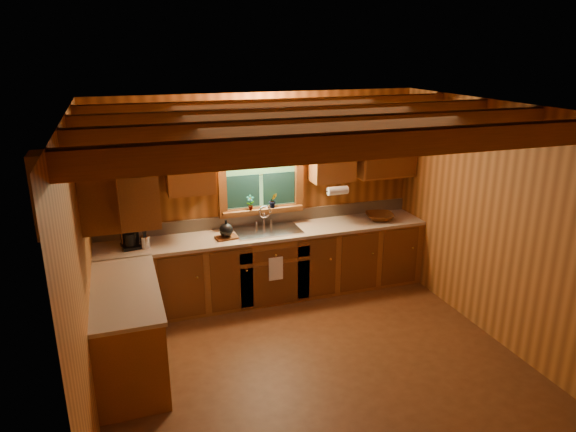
% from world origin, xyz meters
% --- Properties ---
extents(room, '(4.20, 4.20, 4.20)m').
position_xyz_m(room, '(0.00, 0.00, 1.30)').
color(room, '#562E14').
rests_on(room, ground).
extents(ceiling_beams, '(4.20, 2.54, 0.18)m').
position_xyz_m(ceiling_beams, '(0.00, 0.00, 2.49)').
color(ceiling_beams, brown).
rests_on(ceiling_beams, room).
extents(base_cabinets, '(4.20, 2.22, 0.86)m').
position_xyz_m(base_cabinets, '(-0.49, 1.28, 0.43)').
color(base_cabinets, brown).
rests_on(base_cabinets, ground).
extents(countertop, '(4.20, 2.24, 0.04)m').
position_xyz_m(countertop, '(-0.48, 1.29, 0.88)').
color(countertop, tan).
rests_on(countertop, base_cabinets).
extents(backsplash, '(4.20, 0.02, 0.16)m').
position_xyz_m(backsplash, '(0.00, 1.89, 0.98)').
color(backsplash, tan).
rests_on(backsplash, room).
extents(dishwasher_panel, '(0.02, 0.60, 0.80)m').
position_xyz_m(dishwasher_panel, '(-1.47, 0.68, 0.43)').
color(dishwasher_panel, white).
rests_on(dishwasher_panel, base_cabinets).
extents(upper_cabinets, '(4.19, 1.77, 0.78)m').
position_xyz_m(upper_cabinets, '(-0.56, 1.42, 1.84)').
color(upper_cabinets, brown).
rests_on(upper_cabinets, room).
extents(window, '(1.12, 0.08, 1.00)m').
position_xyz_m(window, '(0.00, 1.87, 1.53)').
color(window, brown).
rests_on(window, room).
extents(window_sill, '(1.06, 0.14, 0.04)m').
position_xyz_m(window_sill, '(0.00, 1.82, 1.12)').
color(window_sill, brown).
rests_on(window_sill, room).
extents(wall_sconce, '(0.45, 0.21, 0.17)m').
position_xyz_m(wall_sconce, '(0.00, 1.75, 2.16)').
color(wall_sconce, black).
rests_on(wall_sconce, room).
extents(paper_towel_roll, '(0.27, 0.11, 0.11)m').
position_xyz_m(paper_towel_roll, '(0.92, 1.53, 1.37)').
color(paper_towel_roll, white).
rests_on(paper_towel_roll, upper_cabinets).
extents(dish_towel, '(0.18, 0.01, 0.30)m').
position_xyz_m(dish_towel, '(0.00, 1.26, 0.52)').
color(dish_towel, white).
rests_on(dish_towel, base_cabinets).
extents(sink, '(0.82, 0.48, 0.43)m').
position_xyz_m(sink, '(0.00, 1.60, 0.86)').
color(sink, silver).
rests_on(sink, countertop).
extents(coffee_maker, '(0.20, 0.25, 0.35)m').
position_xyz_m(coffee_maker, '(-1.67, 1.61, 1.07)').
color(coffee_maker, black).
rests_on(coffee_maker, countertop).
extents(utensil_crock, '(0.11, 0.11, 0.32)m').
position_xyz_m(utensil_crock, '(-1.51, 1.51, 0.98)').
color(utensil_crock, silver).
rests_on(utensil_crock, countertop).
extents(cutting_board, '(0.28, 0.21, 0.02)m').
position_xyz_m(cutting_board, '(-0.55, 1.51, 0.91)').
color(cutting_board, '#5B2F13').
rests_on(cutting_board, countertop).
extents(teakettle, '(0.17, 0.17, 0.21)m').
position_xyz_m(teakettle, '(-0.55, 1.51, 1.01)').
color(teakettle, black).
rests_on(teakettle, cutting_board).
extents(wicker_basket, '(0.45, 0.45, 0.09)m').
position_xyz_m(wicker_basket, '(1.56, 1.54, 0.95)').
color(wicker_basket, '#48230C').
rests_on(wicker_basket, countertop).
extents(potted_plant_left, '(0.11, 0.08, 0.20)m').
position_xyz_m(potted_plant_left, '(-0.17, 1.79, 1.24)').
color(potted_plant_left, '#5B2F13').
rests_on(potted_plant_left, window_sill).
extents(potted_plant_right, '(0.11, 0.09, 0.19)m').
position_xyz_m(potted_plant_right, '(0.14, 1.80, 1.24)').
color(potted_plant_right, '#5B2F13').
rests_on(potted_plant_right, window_sill).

